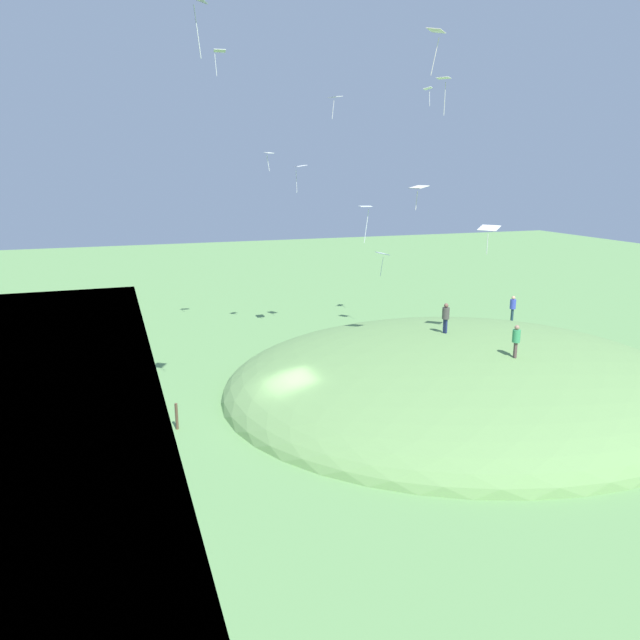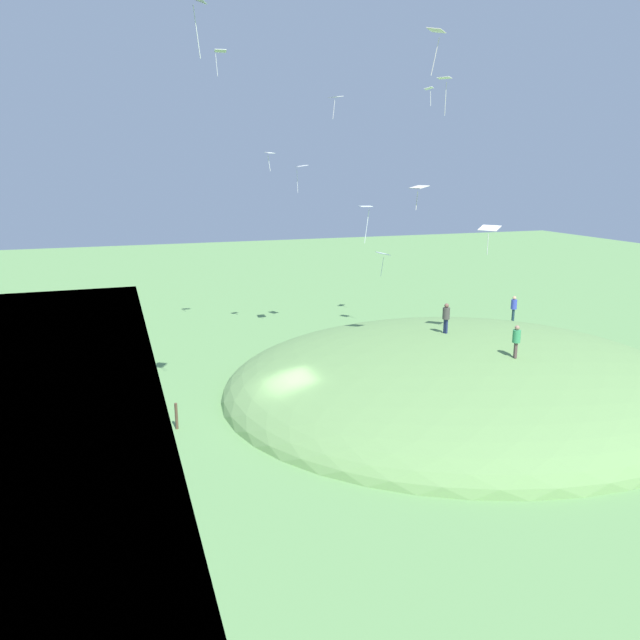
% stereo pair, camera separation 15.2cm
% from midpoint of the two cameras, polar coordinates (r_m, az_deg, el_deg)
% --- Properties ---
extents(ground_plane, '(160.00, 160.00, 0.00)m').
position_cam_midpoint_polar(ground_plane, '(31.12, -3.04, -8.98)').
color(ground_plane, '#659654').
extents(grass_hill, '(27.38, 24.69, 5.81)m').
position_cam_midpoint_polar(grass_hill, '(35.91, 13.22, -6.18)').
color(grass_hill, '#6A9553').
rests_on(grass_hill, ground_plane).
extents(person_on_hilltop, '(0.52, 0.52, 1.78)m').
position_cam_midpoint_polar(person_on_hilltop, '(35.76, 11.97, 0.51)').
color(person_on_hilltop, navy).
rests_on(person_on_hilltop, grass_hill).
extents(person_near_shore, '(0.50, 0.50, 1.72)m').
position_cam_midpoint_polar(person_near_shore, '(32.33, 18.22, -1.58)').
color(person_near_shore, brown).
rests_on(person_near_shore, grass_hill).
extents(person_walking_path, '(0.50, 0.50, 1.73)m').
position_cam_midpoint_polar(person_walking_path, '(43.62, 17.97, 1.33)').
color(person_walking_path, '#1D3743').
rests_on(person_walking_path, grass_hill).
extents(kite_0, '(0.88, 1.02, 1.43)m').
position_cam_midpoint_polar(kite_0, '(41.14, 1.59, 20.26)').
color(kite_0, white).
extents(kite_1, '(1.18, 1.30, 1.56)m').
position_cam_midpoint_polar(kite_1, '(34.65, 15.85, 8.29)').
color(kite_1, white).
extents(kite_2, '(0.65, 0.92, 1.48)m').
position_cam_midpoint_polar(kite_2, '(36.24, 6.08, 6.17)').
color(kite_2, white).
extents(kite_3, '(0.91, 0.95, 1.24)m').
position_cam_midpoint_polar(kite_3, '(44.25, 10.39, 20.69)').
color(kite_3, white).
extents(kite_4, '(0.81, 1.04, 1.29)m').
position_cam_midpoint_polar(kite_4, '(32.87, 9.48, 12.23)').
color(kite_4, silver).
extents(kite_5, '(1.28, 1.28, 2.12)m').
position_cam_midpoint_polar(kite_5, '(33.41, 11.08, 25.13)').
color(kite_5, '#F0E1D1').
extents(kite_6, '(0.96, 1.12, 2.20)m').
position_cam_midpoint_polar(kite_6, '(25.94, -11.49, 27.41)').
color(kite_6, white).
extents(kite_7, '(0.73, 0.64, 1.27)m').
position_cam_midpoint_polar(kite_7, '(43.04, -4.67, 15.35)').
color(kite_7, white).
extents(kite_8, '(0.79, 0.60, 1.58)m').
position_cam_midpoint_polar(kite_8, '(41.60, -9.34, 23.69)').
color(kite_8, white).
extents(kite_9, '(0.77, 1.06, 1.87)m').
position_cam_midpoint_polar(kite_9, '(42.35, -1.68, 14.25)').
color(kite_9, white).
extents(kite_10, '(0.93, 0.97, 2.17)m').
position_cam_midpoint_polar(kite_10, '(40.14, 11.82, 21.24)').
color(kite_10, white).
extents(kite_11, '(0.74, 0.55, 2.15)m').
position_cam_midpoint_polar(kite_11, '(35.32, 4.49, 10.31)').
color(kite_11, white).
extents(mooring_post, '(0.14, 0.14, 1.32)m').
position_cam_midpoint_polar(mooring_post, '(30.05, -13.29, -8.84)').
color(mooring_post, brown).
rests_on(mooring_post, ground_plane).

